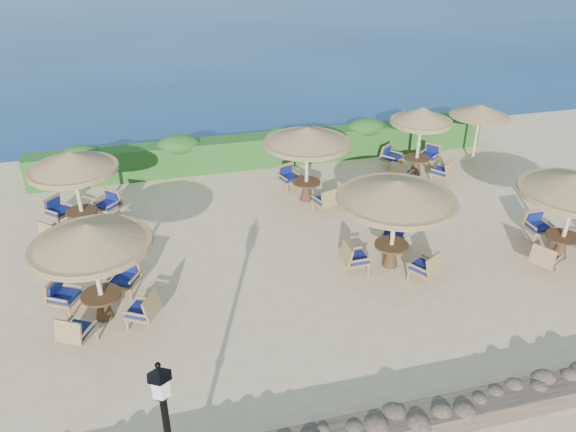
{
  "coord_description": "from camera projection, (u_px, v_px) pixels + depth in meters",
  "views": [
    {
      "loc": [
        -4.53,
        -12.9,
        8.89
      ],
      "look_at": [
        -1.01,
        0.52,
        1.3
      ],
      "focal_mm": 35.0,
      "sensor_mm": 36.0,
      "label": 1
    }
  ],
  "objects": [
    {
      "name": "extra_parasol",
      "position": [
        481.0,
        111.0,
        21.33
      ],
      "size": [
        2.3,
        2.3,
        2.41
      ],
      "color": "beige",
      "rests_on": "ground"
    },
    {
      "name": "hedge",
      "position": [
        270.0,
        150.0,
        22.04
      ],
      "size": [
        18.0,
        0.9,
        1.2
      ],
      "primitive_type": "cube",
      "color": "#1C4B18",
      "rests_on": "ground"
    },
    {
      "name": "ground",
      "position": [
        326.0,
        259.0,
        16.22
      ],
      "size": [
        120.0,
        120.0,
        0.0
      ],
      "primitive_type": "plane",
      "color": "beige",
      "rests_on": "ground"
    },
    {
      "name": "cafe_set_0",
      "position": [
        93.0,
        255.0,
        13.04
      ],
      "size": [
        2.85,
        2.85,
        2.65
      ],
      "color": "beige",
      "rests_on": "ground"
    },
    {
      "name": "stone_wall",
      "position": [
        426.0,
        420.0,
        10.85
      ],
      "size": [
        15.0,
        0.65,
        0.44
      ],
      "primitive_type": "cube",
      "color": "brown",
      "rests_on": "ground"
    },
    {
      "name": "cafe_set_3",
      "position": [
        75.0,
        179.0,
        16.82
      ],
      "size": [
        2.68,
        2.68,
        2.65
      ],
      "color": "beige",
      "rests_on": "ground"
    },
    {
      "name": "cafe_set_1",
      "position": [
        396.0,
        203.0,
        14.99
      ],
      "size": [
        3.27,
        3.27,
        2.65
      ],
      "color": "beige",
      "rests_on": "ground"
    },
    {
      "name": "cafe_set_4",
      "position": [
        307.0,
        145.0,
        18.58
      ],
      "size": [
        2.94,
        2.94,
        2.65
      ],
      "color": "beige",
      "rests_on": "ground"
    },
    {
      "name": "cafe_set_2",
      "position": [
        575.0,
        196.0,
        15.39
      ],
      "size": [
        3.12,
        3.12,
        2.65
      ],
      "color": "beige",
      "rests_on": "ground"
    },
    {
      "name": "cafe_set_5",
      "position": [
        420.0,
        133.0,
        20.6
      ],
      "size": [
        2.69,
        2.69,
        2.65
      ],
      "color": "beige",
      "rests_on": "ground"
    }
  ]
}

